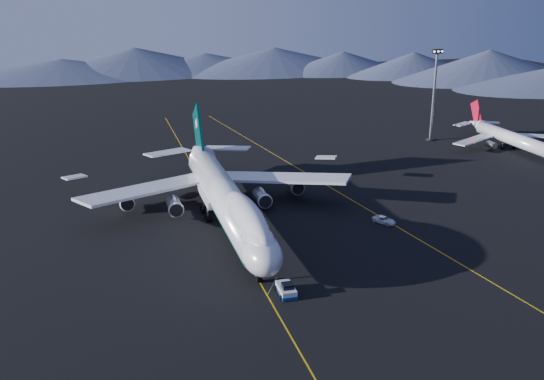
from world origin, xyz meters
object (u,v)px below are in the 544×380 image
object	(u,v)px
pushback_tug	(286,290)
boeing_747	(226,197)
second_jet	(510,138)
floodlight_mast	(434,95)
service_van	(384,220)

from	to	relation	value
pushback_tug	boeing_747	bearing A→B (deg)	97.34
second_jet	floodlight_mast	distance (m)	25.97
boeing_747	pushback_tug	world-z (taller)	boeing_747
pushback_tug	floodlight_mast	bearing A→B (deg)	50.74
service_van	boeing_747	bearing A→B (deg)	134.91
boeing_747	service_van	distance (m)	32.74
boeing_747	pushback_tug	size ratio (longest dim) A/B	14.44
second_jet	pushback_tug	bearing A→B (deg)	-128.69
service_van	floodlight_mast	distance (m)	77.05
second_jet	floodlight_mast	xyz separation A→B (m)	(-16.53, 16.95, 10.66)
floodlight_mast	boeing_747	bearing A→B (deg)	-145.65
pushback_tug	second_jet	size ratio (longest dim) A/B	0.12
pushback_tug	floodlight_mast	world-z (taller)	floodlight_mast
second_jet	service_van	xyz separation A→B (m)	(-61.92, -43.81, -2.91)
pushback_tug	floodlight_mast	size ratio (longest dim) A/B	0.18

